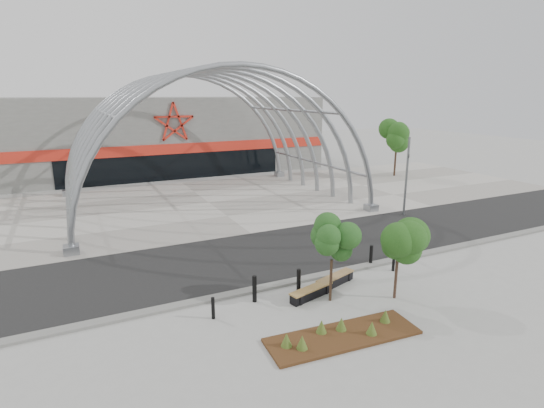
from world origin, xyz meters
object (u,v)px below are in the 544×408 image
Objects in this scene: street_tree_1 at (399,239)px; bench_1 at (335,280)px; signal_pole at (407,175)px; bench_0 at (311,293)px; bollard_2 at (299,281)px; street_tree_0 at (332,243)px.

bench_1 is at bearing 125.68° from street_tree_1.
signal_pole is 2.49× the size of bench_0.
street_tree_1 is 1.64× the size of bench_0.
bollard_2 is (-0.28, 0.58, 0.33)m from bench_0.
bench_1 is (1.63, 0.61, 0.00)m from bench_0.
street_tree_0 is (-11.80, -8.56, -0.34)m from signal_pole.
street_tree_0 is 2.76m from street_tree_1.
signal_pole is 14.87m from bollard_2.
street_tree_0 is 2.79m from bench_1.
bench_0 is 1.74m from bench_1.
street_tree_0 is at bearing -52.53° from bollard_2.
street_tree_1 is at bearing -25.85° from bench_0.
street_tree_1 reaches higher than bollard_2.
street_tree_1 is at bearing -134.06° from signal_pole.
signal_pole reaches higher than street_tree_1.
bench_1 is 1.94m from bollard_2.
bench_1 reaches higher than bench_0.
street_tree_1 is at bearing -20.78° from street_tree_0.
street_tree_1 is at bearing -54.32° from bench_1.
bollard_2 is at bearing 127.47° from street_tree_0.
street_tree_0 is 3.18× the size of bollard_2.
street_tree_0 is at bearing -144.06° from signal_pole.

